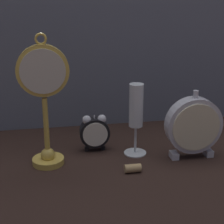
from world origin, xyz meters
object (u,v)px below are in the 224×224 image
alarm_clock_twin_bell (95,131)px  champagne_flute (136,112)px  mantel_clock_silver (194,126)px  pocket_watch_on_stand (45,102)px  wine_cork (133,168)px

alarm_clock_twin_bell → champagne_flute: size_ratio=0.53×
alarm_clock_twin_bell → mantel_clock_silver: bearing=-19.3°
pocket_watch_on_stand → alarm_clock_twin_bell: size_ratio=3.23×
alarm_clock_twin_bell → mantel_clock_silver: size_ratio=0.56×
wine_cork → champagne_flute: bearing=73.7°
mantel_clock_silver → champagne_flute: bearing=161.3°
pocket_watch_on_stand → wine_cork: 0.28m
pocket_watch_on_stand → mantel_clock_silver: 0.40m
pocket_watch_on_stand → champagne_flute: 0.25m
champagne_flute → mantel_clock_silver: bearing=-18.7°
alarm_clock_twin_bell → champagne_flute: champagne_flute is taller
champagne_flute → wine_cork: size_ratio=4.86×
pocket_watch_on_stand → wine_cork: (0.21, -0.09, -0.16)m
pocket_watch_on_stand → alarm_clock_twin_bell: (0.13, 0.06, -0.12)m
alarm_clock_twin_bell → champagne_flute: (0.11, -0.04, 0.07)m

